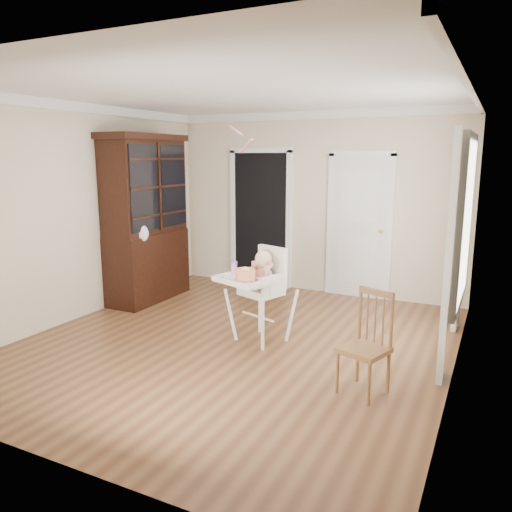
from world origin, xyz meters
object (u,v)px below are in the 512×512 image
at_px(sippy_cup, 234,267).
at_px(china_cabinet, 146,219).
at_px(dining_chair, 366,346).
at_px(high_chair, 261,283).
at_px(cake, 245,275).

height_order(sippy_cup, china_cabinet, china_cabinet).
height_order(sippy_cup, dining_chair, sippy_cup).
bearing_deg(dining_chair, china_cabinet, 174.85).
bearing_deg(high_chair, china_cabinet, 179.20).
relative_size(cake, dining_chair, 0.30).
bearing_deg(china_cabinet, sippy_cup, -24.51).
distance_m(china_cabinet, dining_chair, 3.95).
bearing_deg(cake, dining_chair, -17.78).
relative_size(sippy_cup, china_cabinet, 0.08).
xyz_separation_m(high_chair, dining_chair, (1.36, -0.72, -0.25)).
bearing_deg(china_cabinet, dining_chair, -23.07).
relative_size(high_chair, china_cabinet, 0.46).
height_order(cake, china_cabinet, china_cabinet).
height_order(high_chair, dining_chair, high_chair).
bearing_deg(high_chair, cake, -82.89).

